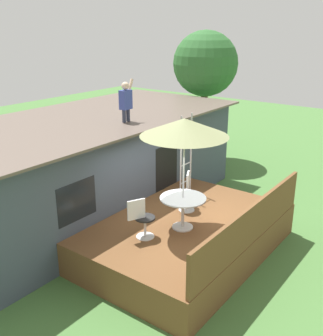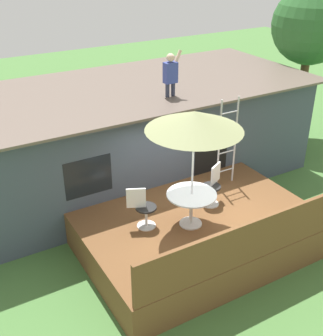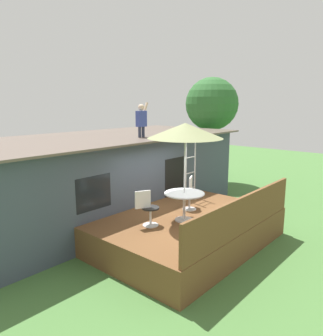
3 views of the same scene
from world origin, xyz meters
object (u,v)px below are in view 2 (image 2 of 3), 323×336
(patio_chair_right, at_px, (213,185))
(backyard_tree, at_px, (311,26))
(patio_umbrella, at_px, (194,121))
(patio_table, at_px, (191,201))
(step_ladder, at_px, (227,142))
(person_figure, at_px, (171,72))
(patio_chair_left, at_px, (143,208))

(patio_chair_right, height_order, backyard_tree, backyard_tree)
(patio_umbrella, relative_size, patio_chair_right, 2.76)
(patio_table, bearing_deg, patio_umbrella, -90.00)
(backyard_tree, bearing_deg, step_ladder, -153.52)
(person_figure, distance_m, backyard_tree, 5.91)
(patio_chair_left, bearing_deg, backyard_tree, 48.03)
(step_ladder, xyz_separation_m, backyard_tree, (5.10, 2.54, 1.84))
(patio_chair_right, relative_size, backyard_tree, 0.18)
(patio_table, xyz_separation_m, person_figure, (1.00, 2.51, 1.96))
(patio_table, height_order, backyard_tree, backyard_tree)
(step_ladder, height_order, patio_chair_left, step_ladder)
(patio_table, height_order, step_ladder, step_ladder)
(patio_umbrella, bearing_deg, patio_table, 90.00)
(patio_chair_left, xyz_separation_m, patio_chair_right, (1.80, 0.03, 0.00))
(step_ladder, distance_m, person_figure, 2.16)
(patio_table, distance_m, patio_umbrella, 1.76)
(patio_table, relative_size, patio_umbrella, 0.41)
(patio_chair_left, height_order, patio_chair_right, same)
(step_ladder, bearing_deg, patio_chair_left, -166.69)
(patio_table, bearing_deg, patio_chair_left, 154.23)
(step_ladder, relative_size, patio_chair_right, 2.39)
(patio_table, relative_size, person_figure, 0.94)
(patio_chair_right, bearing_deg, step_ladder, -171.85)
(patio_umbrella, distance_m, backyard_tree, 7.71)
(patio_table, xyz_separation_m, step_ladder, (1.70, 1.06, 0.51))
(patio_table, xyz_separation_m, backyard_tree, (6.80, 3.60, 2.35))
(person_figure, height_order, backyard_tree, backyard_tree)
(step_ladder, xyz_separation_m, person_figure, (-0.70, 1.45, 1.45))
(patio_chair_left, distance_m, backyard_tree, 8.69)
(person_figure, relative_size, patio_chair_left, 1.21)
(patio_umbrella, bearing_deg, patio_chair_left, 154.23)
(patio_umbrella, height_order, patio_chair_left, patio_umbrella)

